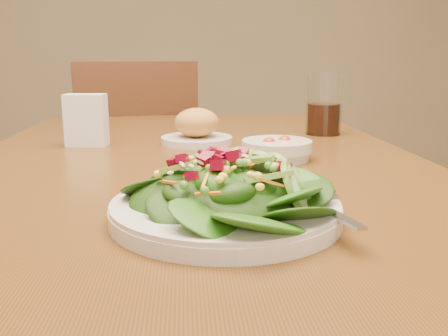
# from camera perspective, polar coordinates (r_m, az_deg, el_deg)

# --- Properties ---
(dining_table) EXTENTS (0.90, 1.40, 0.75)m
(dining_table) POSITION_cam_1_polar(r_m,az_deg,el_deg) (1.02, -3.28, -4.36)
(dining_table) COLOR #5B3715
(dining_table) RESTS_ON ground_plane
(chair_far) EXTENTS (0.50, 0.50, 0.93)m
(chair_far) POSITION_cam_1_polar(r_m,az_deg,el_deg) (1.87, -9.91, -1.51)
(chair_far) COLOR #422413
(chair_far) RESTS_ON ground_plane
(salad_plate) EXTENTS (0.29, 0.29, 0.08)m
(salad_plate) POSITION_cam_1_polar(r_m,az_deg,el_deg) (0.61, 1.07, -3.19)
(salad_plate) COLOR silver
(salad_plate) RESTS_ON dining_table
(bread_plate) EXTENTS (0.16, 0.16, 0.08)m
(bread_plate) POSITION_cam_1_polar(r_m,az_deg,el_deg) (1.14, -3.14, 4.45)
(bread_plate) COLOR silver
(bread_plate) RESTS_ON dining_table
(tomato_bowl) EXTENTS (0.14, 0.14, 0.04)m
(tomato_bowl) POSITION_cam_1_polar(r_m,az_deg,el_deg) (0.97, 6.05, 2.13)
(tomato_bowl) COLOR silver
(tomato_bowl) RESTS_ON dining_table
(drinking_glass) EXTENTS (0.09, 0.09, 0.16)m
(drinking_glass) POSITION_cam_1_polar(r_m,az_deg,el_deg) (1.29, 11.35, 6.72)
(drinking_glass) COLOR silver
(drinking_glass) RESTS_ON dining_table
(napkin_holder) EXTENTS (0.09, 0.06, 0.11)m
(napkin_holder) POSITION_cam_1_polar(r_m,az_deg,el_deg) (1.15, -15.47, 5.45)
(napkin_holder) COLOR white
(napkin_holder) RESTS_ON dining_table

